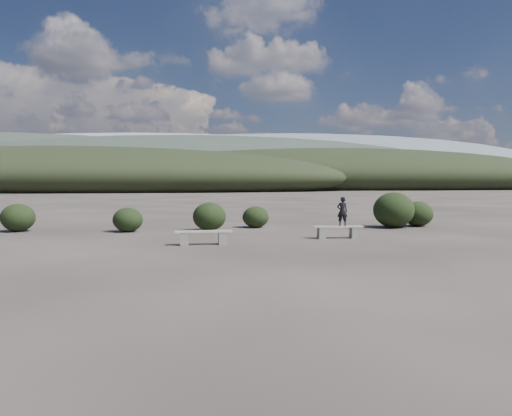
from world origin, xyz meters
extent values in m
plane|color=#2D2623|center=(0.00, 0.00, 0.00)|extent=(1200.00, 1200.00, 0.00)
cube|color=slate|center=(-2.12, 3.92, 0.19)|extent=(0.24, 0.33, 0.37)
cube|color=slate|center=(-1.00, 3.96, 0.19)|extent=(0.24, 0.33, 0.37)
cube|color=gray|center=(-1.56, 3.94, 0.40)|extent=(1.69, 0.41, 0.05)
cube|color=slate|center=(2.30, 5.09, 0.18)|extent=(0.23, 0.32, 0.36)
cube|color=slate|center=(3.40, 5.09, 0.18)|extent=(0.23, 0.32, 0.36)
cube|color=gray|center=(2.85, 5.09, 0.39)|extent=(1.64, 0.34, 0.05)
imported|color=black|center=(2.99, 5.09, 0.89)|extent=(0.36, 0.25, 0.96)
ellipsoid|color=black|center=(-4.27, 8.15, 0.45)|extent=(1.10, 1.10, 0.90)
ellipsoid|color=black|center=(-1.25, 8.18, 0.54)|extent=(1.26, 1.26, 1.08)
ellipsoid|color=black|center=(0.65, 9.26, 0.43)|extent=(1.08, 1.08, 0.86)
ellipsoid|color=black|center=(6.19, 8.55, 0.72)|extent=(1.64, 1.64, 1.44)
ellipsoid|color=black|center=(7.43, 9.00, 0.52)|extent=(1.24, 1.24, 1.04)
ellipsoid|color=black|center=(-8.35, 8.78, 0.52)|extent=(1.23, 1.23, 1.04)
ellipsoid|color=black|center=(-25.00, 90.00, 2.70)|extent=(110.00, 40.00, 12.00)
ellipsoid|color=black|center=(35.00, 110.00, 3.15)|extent=(120.00, 44.00, 14.00)
ellipsoid|color=#2A3229|center=(0.00, 160.00, 5.40)|extent=(190.00, 64.00, 24.00)
ellipsoid|color=slate|center=(70.00, 300.00, 9.90)|extent=(340.00, 110.00, 44.00)
ellipsoid|color=gray|center=(-30.00, 400.00, 12.60)|extent=(460.00, 140.00, 56.00)
camera|label=1|loc=(-1.84, -10.72, 1.85)|focal=35.00mm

